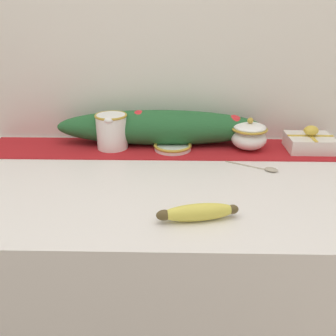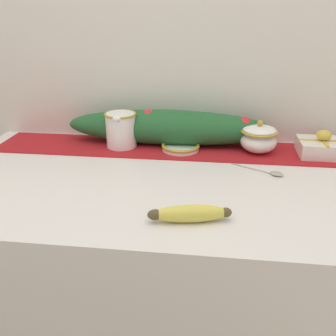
% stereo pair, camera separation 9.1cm
% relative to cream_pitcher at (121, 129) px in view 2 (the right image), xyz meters
% --- Properties ---
extents(countertop, '(1.29, 0.70, 0.92)m').
position_rel_cream_pitcher_xyz_m(countertop, '(0.16, -0.24, -0.53)').
color(countertop, silver).
rests_on(countertop, ground_plane).
extents(back_wall, '(2.09, 0.04, 2.40)m').
position_rel_cream_pitcher_xyz_m(back_wall, '(0.16, 0.13, 0.21)').
color(back_wall, silver).
rests_on(back_wall, ground_plane).
extents(table_runner, '(1.18, 0.21, 0.00)m').
position_rel_cream_pitcher_xyz_m(table_runner, '(0.16, -0.00, -0.06)').
color(table_runner, '#A8191E').
rests_on(table_runner, countertop).
extents(cream_pitcher, '(0.11, 0.13, 0.12)m').
position_rel_cream_pitcher_xyz_m(cream_pitcher, '(0.00, 0.00, 0.00)').
color(cream_pitcher, white).
rests_on(cream_pitcher, countertop).
extents(sugar_bowl, '(0.12, 0.12, 0.11)m').
position_rel_cream_pitcher_xyz_m(sugar_bowl, '(0.46, -0.00, -0.01)').
color(sugar_bowl, white).
rests_on(sugar_bowl, countertop).
extents(small_dish, '(0.13, 0.13, 0.02)m').
position_rel_cream_pitcher_xyz_m(small_dish, '(0.21, -0.01, -0.05)').
color(small_dish, white).
rests_on(small_dish, countertop).
extents(banana, '(0.19, 0.07, 0.04)m').
position_rel_cream_pitcher_xyz_m(banana, '(0.27, -0.46, -0.05)').
color(banana, '#DBCC4C').
rests_on(banana, countertop).
extents(spoon, '(0.15, 0.09, 0.01)m').
position_rel_cream_pitcher_xyz_m(spoon, '(0.49, -0.18, -0.06)').
color(spoon, '#A89E89').
rests_on(spoon, countertop).
extents(gift_box, '(0.15, 0.13, 0.08)m').
position_rel_cream_pitcher_xyz_m(gift_box, '(0.67, -0.00, -0.04)').
color(gift_box, silver).
rests_on(gift_box, countertop).
extents(poinsettia_garland, '(0.72, 0.13, 0.12)m').
position_rel_cream_pitcher_xyz_m(poinsettia_garland, '(0.16, 0.04, -0.00)').
color(poinsettia_garland, '#235B2D').
rests_on(poinsettia_garland, countertop).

